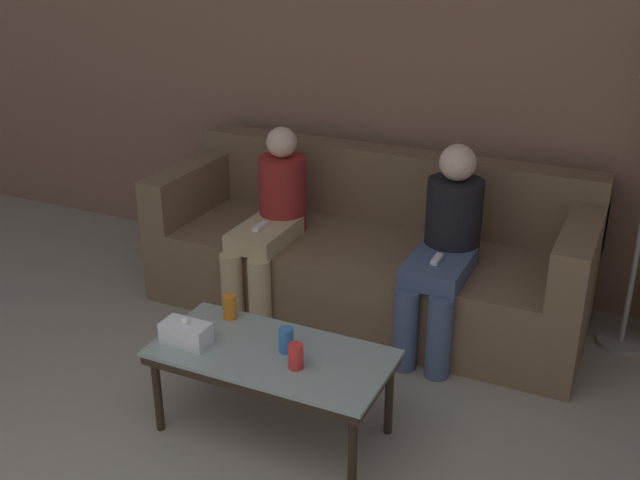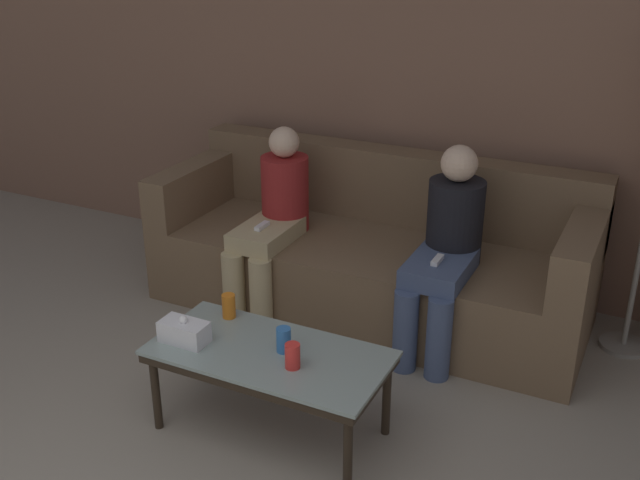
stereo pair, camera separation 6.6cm
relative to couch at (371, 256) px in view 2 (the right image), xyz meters
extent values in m
cube|color=#8C6651|center=(0.00, 0.54, 0.97)|extent=(12.00, 0.06, 2.60)
cube|color=brown|center=(0.00, -0.06, -0.10)|extent=(2.56, 0.95, 0.46)
cube|color=brown|center=(0.00, 0.31, 0.35)|extent=(2.56, 0.20, 0.45)
cube|color=brown|center=(-1.19, -0.06, 0.28)|extent=(0.18, 0.95, 0.31)
cube|color=brown|center=(1.19, -0.06, 0.28)|extent=(0.18, 0.95, 0.31)
cube|color=#8C9E99|center=(0.06, -1.34, 0.09)|extent=(1.07, 0.53, 0.02)
cube|color=#2D2319|center=(0.06, -1.34, 0.06)|extent=(1.05, 0.52, 0.04)
cylinder|color=#2D2319|center=(-0.42, -1.55, -0.14)|extent=(0.04, 0.04, 0.37)
cylinder|color=#2D2319|center=(0.55, -1.55, -0.14)|extent=(0.04, 0.04, 0.37)
cylinder|color=#2D2319|center=(-0.42, -1.13, -0.14)|extent=(0.04, 0.04, 0.37)
cylinder|color=#2D2319|center=(0.55, -1.13, -0.14)|extent=(0.04, 0.04, 0.37)
cylinder|color=#3372BF|center=(0.12, -1.31, 0.16)|extent=(0.07, 0.07, 0.12)
cylinder|color=red|center=(0.22, -1.41, 0.16)|extent=(0.07, 0.07, 0.11)
cylinder|color=orange|center=(-0.26, -1.16, 0.16)|extent=(0.06, 0.06, 0.12)
cube|color=white|center=(-0.32, -1.44, 0.15)|extent=(0.22, 0.12, 0.10)
sphere|color=white|center=(-0.32, -1.44, 0.21)|extent=(0.04, 0.04, 0.04)
cylinder|color=gray|center=(1.46, 0.16, -0.32)|extent=(0.26, 0.26, 0.02)
cylinder|color=tan|center=(-0.61, -0.58, -0.10)|extent=(0.13, 0.13, 0.46)
cylinder|color=tan|center=(-0.43, -0.58, -0.10)|extent=(0.13, 0.13, 0.46)
cube|color=tan|center=(-0.52, -0.34, 0.18)|extent=(0.28, 0.47, 0.10)
cylinder|color=maroon|center=(-0.52, -0.11, 0.35)|extent=(0.28, 0.28, 0.45)
sphere|color=beige|center=(-0.52, -0.11, 0.67)|extent=(0.18, 0.18, 0.18)
cube|color=white|center=(-0.52, -0.39, 0.24)|extent=(0.04, 0.12, 0.02)
cylinder|color=#47567A|center=(0.43, -0.58, -0.10)|extent=(0.13, 0.13, 0.46)
cylinder|color=#47567A|center=(0.61, -0.58, -0.10)|extent=(0.13, 0.13, 0.46)
cube|color=#47567A|center=(0.52, -0.34, 0.18)|extent=(0.30, 0.47, 0.10)
cylinder|color=black|center=(0.52, -0.11, 0.36)|extent=(0.30, 0.30, 0.46)
sphere|color=beige|center=(0.52, -0.11, 0.69)|extent=(0.20, 0.20, 0.20)
cube|color=white|center=(0.52, -0.39, 0.24)|extent=(0.04, 0.12, 0.02)
camera|label=1|loc=(1.47, -3.83, 1.87)|focal=42.00mm
camera|label=2|loc=(1.53, -3.80, 1.87)|focal=42.00mm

